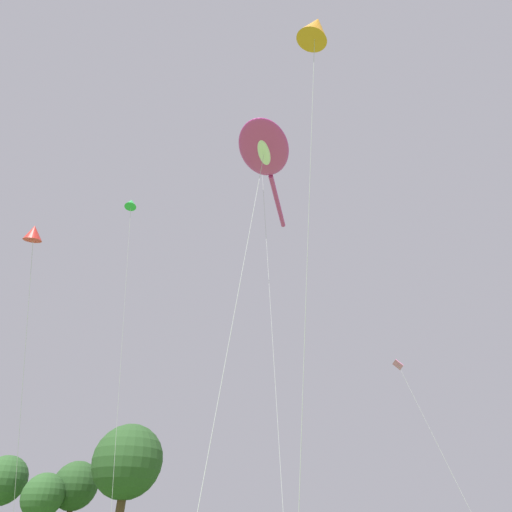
# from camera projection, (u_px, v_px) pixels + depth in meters

# --- Properties ---
(big_show_kite) EXTENTS (8.94, 7.27, 20.42)m
(big_show_kite) POSITION_uv_depth(u_px,v_px,m) (265.00, 151.00, 23.85)
(big_show_kite) COLOR #CC3899
(big_show_kite) RESTS_ON ground
(small_kite_delta_white) EXTENTS (4.53, 3.51, 15.00)m
(small_kite_delta_white) POSITION_uv_depth(u_px,v_px,m) (34.00, 234.00, 21.31)
(small_kite_delta_white) COLOR red
(small_kite_delta_white) RESTS_ON ground
(small_kite_diamond_red) EXTENTS (1.72, 2.22, 9.18)m
(small_kite_diamond_red) POSITION_uv_depth(u_px,v_px,m) (406.00, 381.00, 21.31)
(small_kite_diamond_red) COLOR pink
(small_kite_diamond_red) RESTS_ON ground
(small_kite_streamer_purple) EXTENTS (2.38, 3.82, 21.67)m
(small_kite_streamer_purple) POSITION_uv_depth(u_px,v_px,m) (263.00, 184.00, 25.74)
(small_kite_streamer_purple) COLOR white
(small_kite_streamer_purple) RESTS_ON ground
(small_kite_stunt_black) EXTENTS (1.43, 4.13, 17.58)m
(small_kite_stunt_black) POSITION_uv_depth(u_px,v_px,m) (315.00, 30.00, 15.03)
(small_kite_stunt_black) COLOR orange
(small_kite_stunt_black) RESTS_ON ground
(small_kite_bird_shape) EXTENTS (2.80, 0.91, 18.52)m
(small_kite_bird_shape) POSITION_uv_depth(u_px,v_px,m) (131.00, 205.00, 24.84)
(small_kite_bird_shape) COLOR green
(small_kite_bird_shape) RESTS_ON ground
(tree_shrub_far) EXTENTS (7.72, 7.72, 12.02)m
(tree_shrub_far) POSITION_uv_depth(u_px,v_px,m) (128.00, 461.00, 45.61)
(tree_shrub_far) COLOR #513823
(tree_shrub_far) RESTS_ON ground
(tree_oak_left) EXTENTS (4.67, 4.67, 7.34)m
(tree_oak_left) POSITION_uv_depth(u_px,v_px,m) (43.00, 496.00, 46.36)
(tree_oak_left) COLOR #513823
(tree_oak_left) RESTS_ON ground
(tree_broad_distant) EXTENTS (5.53, 5.53, 9.58)m
(tree_broad_distant) POSITION_uv_depth(u_px,v_px,m) (3.00, 481.00, 49.70)
(tree_broad_distant) COLOR #513823
(tree_broad_distant) RESTS_ON ground
(tree_oak_right) EXTENTS (5.41, 5.41, 8.98)m
(tree_oak_right) POSITION_uv_depth(u_px,v_px,m) (75.00, 486.00, 49.69)
(tree_oak_right) COLOR #513823
(tree_oak_right) RESTS_ON ground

